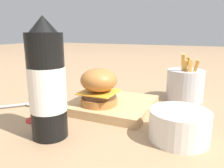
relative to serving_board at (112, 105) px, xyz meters
name	(u,v)px	position (x,y,z in m)	size (l,w,h in m)	color
ground_plane	(120,104)	(-0.01, -0.05, -0.01)	(6.00, 6.00, 0.00)	#9E7A56
serving_board	(112,105)	(0.00, 0.00, 0.00)	(0.22, 0.22, 0.02)	tan
burger	(99,86)	(0.02, 0.04, 0.06)	(0.10, 0.10, 0.10)	#AD6B33
ketchup_bottle	(47,84)	(0.05, 0.21, 0.10)	(0.08, 0.08, 0.25)	black
fries_basket	(185,85)	(-0.18, -0.17, 0.04)	(0.12, 0.12, 0.16)	#B7B7BC
side_bowl	(179,124)	(-0.20, 0.11, 0.02)	(0.12, 0.12, 0.06)	silver
spoon	(25,104)	(0.25, 0.09, -0.01)	(0.13, 0.13, 0.01)	#B2B2B7
ketchup_puddle	(38,119)	(0.14, 0.15, -0.01)	(0.06, 0.06, 0.00)	#9E140F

